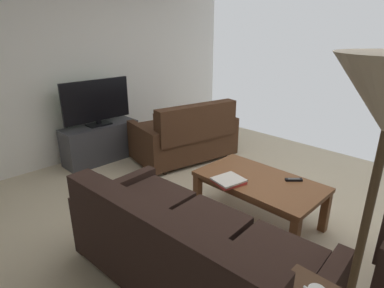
# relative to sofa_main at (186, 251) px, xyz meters

# --- Properties ---
(ground_plane) EXTENTS (5.67, 5.03, 0.01)m
(ground_plane) POSITION_rel_sofa_main_xyz_m (0.14, -1.01, -0.35)
(ground_plane) COLOR beige
(wall_right) EXTENTS (0.12, 5.03, 2.88)m
(wall_right) POSITION_rel_sofa_main_xyz_m (2.98, -1.01, 1.10)
(wall_right) COLOR white
(wall_right) RESTS_ON ground
(sofa_main) EXTENTS (1.94, 0.99, 0.79)m
(sofa_main) POSITION_rel_sofa_main_xyz_m (0.00, 0.00, 0.00)
(sofa_main) COLOR black
(sofa_main) RESTS_ON ground
(loveseat_near) EXTENTS (1.06, 1.52, 0.87)m
(loveseat_near) POSITION_rel_sofa_main_xyz_m (1.78, -1.70, 0.03)
(loveseat_near) COLOR black
(loveseat_near) RESTS_ON ground
(coffee_table) EXTENTS (1.18, 0.67, 0.45)m
(coffee_table) POSITION_rel_sofa_main_xyz_m (0.15, -1.12, 0.04)
(coffee_table) COLOR brown
(coffee_table) RESTS_ON ground
(tv_stand) EXTENTS (0.38, 1.06, 0.54)m
(tv_stand) POSITION_rel_sofa_main_xyz_m (2.62, -0.80, -0.07)
(tv_stand) COLOR #38383D
(tv_stand) RESTS_ON ground
(flat_tv) EXTENTS (0.20, 0.98, 0.63)m
(flat_tv) POSITION_rel_sofa_main_xyz_m (2.62, -0.81, 0.52)
(flat_tv) COLOR black
(flat_tv) RESTS_ON tv_stand
(book_stack) EXTENTS (0.30, 0.31, 0.04)m
(book_stack) POSITION_rel_sofa_main_xyz_m (0.32, -0.85, 0.13)
(book_stack) COLOR #C63833
(book_stack) RESTS_ON coffee_table
(tv_remote) EXTENTS (0.14, 0.14, 0.02)m
(tv_remote) POSITION_rel_sofa_main_xyz_m (-0.09, -1.33, 0.12)
(tv_remote) COLOR black
(tv_remote) RESTS_ON coffee_table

